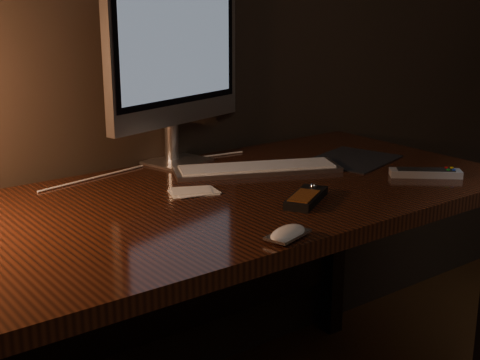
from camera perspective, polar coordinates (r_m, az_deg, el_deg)
desk at (r=1.73m, az=-3.47°, el=-4.85°), size 1.60×0.75×0.75m
monitor at (r=1.90m, az=-5.54°, el=10.61°), size 0.49×0.18×0.53m
keyboard at (r=1.85m, az=1.45°, el=1.00°), size 0.47×0.31×0.02m
mousepad at (r=2.01m, az=9.56°, el=1.75°), size 0.31×0.27×0.00m
mouse at (r=1.35m, az=4.10°, el=-4.72°), size 0.11×0.08×0.02m
media_remote at (r=1.59m, az=5.68°, el=-1.48°), size 0.17×0.14×0.03m
tv_remote at (r=1.87m, az=15.55°, el=0.60°), size 0.17×0.16×0.02m
papers at (r=1.66m, az=-4.00°, el=-1.00°), size 0.14×0.11×0.01m
cable at (r=1.89m, az=-7.73°, el=1.01°), size 0.66×0.01×0.01m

